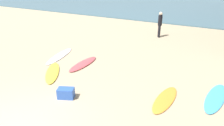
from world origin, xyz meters
TOP-DOWN VIEW (x-y plane):
  - ocean_water at (0.00, 35.94)m, footprint 120.00×40.00m
  - surfboard_0 at (-2.80, 5.27)m, footprint 1.09×2.63m
  - surfboard_1 at (-1.00, 4.97)m, footprint 0.58×2.12m
  - surfboard_2 at (3.44, 3.80)m, footprint 0.72×2.04m
  - surfboard_3 at (5.03, 4.77)m, footprint 0.89×2.40m
  - surfboard_5 at (-1.67, 3.52)m, footprint 1.81×2.13m
  - beachgoer_near at (0.90, 11.55)m, footprint 0.38×0.38m
  - beach_cooler at (0.21, 2.23)m, footprint 0.67×0.54m

SIDE VIEW (x-z plane):
  - surfboard_0 at x=-2.80m, z-range 0.00..0.06m
  - surfboard_2 at x=3.44m, z-range 0.00..0.06m
  - surfboard_3 at x=5.03m, z-range 0.00..0.07m
  - ocean_water at x=0.00m, z-range 0.00..0.08m
  - surfboard_5 at x=-1.67m, z-range 0.00..0.08m
  - surfboard_1 at x=-1.00m, z-range 0.00..0.09m
  - beach_cooler at x=0.21m, z-range 0.00..0.38m
  - beachgoer_near at x=0.90m, z-range 0.11..1.88m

